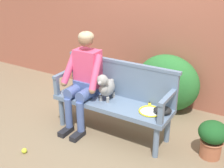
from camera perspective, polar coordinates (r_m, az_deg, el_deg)
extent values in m
plane|color=#7A664C|center=(3.98, 0.00, -9.64)|extent=(40.00, 40.00, 0.00)
cube|color=#9E5642|center=(4.69, 9.05, 12.24)|extent=(8.00, 0.30, 2.58)
ellipsoid|color=#286B2D|center=(4.46, 10.97, 0.20)|extent=(1.00, 0.62, 0.90)
ellipsoid|color=#286B2D|center=(4.61, 8.45, -0.57)|extent=(0.85, 0.54, 0.64)
cube|color=slate|center=(3.76, 0.00, -3.92)|extent=(1.60, 0.50, 0.06)
cylinder|color=slate|center=(4.12, -10.02, -5.50)|extent=(0.07, 0.07, 0.42)
cylinder|color=slate|center=(3.47, 8.80, -11.40)|extent=(0.07, 0.07, 0.42)
cylinder|color=slate|center=(4.37, -6.84, -3.50)|extent=(0.07, 0.07, 0.42)
cylinder|color=slate|center=(3.76, 11.04, -8.52)|extent=(0.07, 0.07, 0.42)
cube|color=slate|center=(3.82, 1.68, 0.83)|extent=(1.60, 0.05, 0.46)
cube|color=slate|center=(3.73, 1.72, 4.38)|extent=(1.64, 0.06, 0.04)
cube|color=slate|center=(3.96, -11.03, -0.53)|extent=(0.06, 0.06, 0.24)
cube|color=slate|center=(4.05, -9.25, 2.30)|extent=(0.06, 0.50, 0.04)
cube|color=slate|center=(3.23, 9.74, -6.10)|extent=(0.06, 0.06, 0.24)
cube|color=slate|center=(3.35, 11.22, -2.47)|extent=(0.06, 0.50, 0.04)
cube|color=black|center=(3.99, -9.20, -9.33)|extent=(0.10, 0.24, 0.07)
cylinder|color=#475B93|center=(3.91, -8.69, -5.74)|extent=(0.10, 0.10, 0.43)
cylinder|color=#475B93|center=(3.90, -7.46, -1.27)|extent=(0.15, 0.32, 0.15)
cube|color=black|center=(3.88, -6.88, -10.20)|extent=(0.10, 0.24, 0.07)
cylinder|color=#475B93|center=(3.80, -6.33, -6.52)|extent=(0.10, 0.10, 0.43)
cylinder|color=#475B93|center=(3.79, -5.07, -1.92)|extent=(0.15, 0.32, 0.15)
cube|color=#475B93|center=(3.95, -4.92, -0.50)|extent=(0.32, 0.24, 0.20)
cube|color=#E04770|center=(3.87, -4.88, 3.12)|extent=(0.34, 0.22, 0.52)
cylinder|color=#E04770|center=(3.90, -8.43, 3.41)|extent=(0.14, 0.33, 0.45)
sphere|color=#936B4C|center=(3.90, -9.58, 0.17)|extent=(0.09, 0.09, 0.09)
cylinder|color=#E04770|center=(3.66, -3.29, 2.29)|extent=(0.14, 0.33, 0.45)
sphere|color=#936B4C|center=(3.64, -4.00, -1.29)|extent=(0.09, 0.09, 0.09)
sphere|color=#936B4C|center=(3.73, -5.28, 8.95)|extent=(0.20, 0.20, 0.20)
ellipsoid|color=tan|center=(3.74, -5.20, 9.43)|extent=(0.21, 0.21, 0.14)
cylinder|color=gray|center=(3.75, -2.24, -2.85)|extent=(0.04, 0.04, 0.07)
cylinder|color=gray|center=(3.71, -0.86, -3.17)|extent=(0.04, 0.04, 0.07)
cylinder|color=gray|center=(3.88, -1.06, -1.89)|extent=(0.04, 0.04, 0.07)
cylinder|color=gray|center=(3.84, 0.28, -2.18)|extent=(0.04, 0.04, 0.07)
ellipsoid|color=gray|center=(3.74, -0.98, -0.70)|extent=(0.21, 0.29, 0.22)
sphere|color=gray|center=(3.65, -1.68, -0.99)|extent=(0.13, 0.13, 0.13)
sphere|color=gray|center=(3.58, -1.91, 0.80)|extent=(0.14, 0.14, 0.14)
ellipsoid|color=gray|center=(3.53, -2.39, 0.25)|extent=(0.06, 0.09, 0.05)
ellipsoid|color=gray|center=(3.62, -2.66, 0.88)|extent=(0.04, 0.04, 0.10)
ellipsoid|color=gray|center=(3.56, -1.01, 0.56)|extent=(0.04, 0.04, 0.10)
sphere|color=gray|center=(3.83, -0.07, 0.62)|extent=(0.06, 0.06, 0.06)
torus|color=yellow|center=(3.52, 7.68, -5.38)|extent=(0.39, 0.39, 0.02)
cylinder|color=silver|center=(3.53, 7.68, -5.48)|extent=(0.25, 0.25, 0.00)
cube|color=yellow|center=(3.67, 7.55, -4.10)|extent=(0.06, 0.08, 0.02)
cylinder|color=black|center=(3.79, 7.44, -3.13)|extent=(0.12, 0.21, 0.03)
ellipsoid|color=black|center=(3.49, 10.09, -5.18)|extent=(0.27, 0.24, 0.09)
sphere|color=#CCDB33|center=(3.74, -17.15, -12.63)|extent=(0.07, 0.07, 0.07)
cylinder|color=#A85B3D|center=(3.69, 19.10, -12.13)|extent=(0.25, 0.25, 0.21)
torus|color=#A85B3D|center=(3.63, 19.32, -10.79)|extent=(0.27, 0.27, 0.02)
ellipsoid|color=#194C1E|center=(3.57, 19.59, -9.05)|extent=(0.34, 0.34, 0.26)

